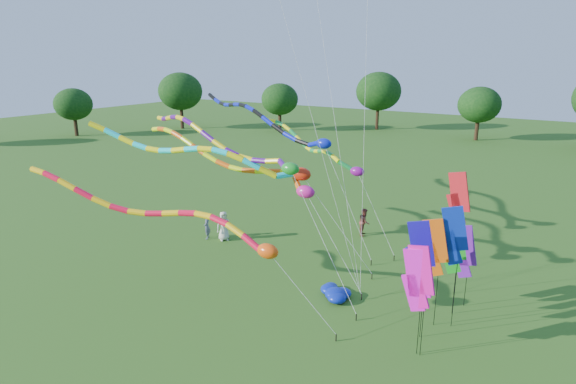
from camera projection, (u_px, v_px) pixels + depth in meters
The scene contains 20 objects.
ground at pixel (265, 322), 20.12m from camera, with size 160.00×160.00×0.00m, color #245516.
tree_ring at pixel (213, 208), 16.19m from camera, with size 121.46×121.09×9.58m.
tube_kite_red at pixel (173, 218), 20.70m from camera, with size 14.70×2.80×6.25m.
tube_kite_orange at pixel (240, 164), 25.51m from camera, with size 15.13×2.23×7.21m.
tube_kite_purple at pixel (229, 144), 23.79m from camera, with size 14.48×3.35×8.24m.
tube_kite_blue at pixel (267, 121), 30.59m from camera, with size 16.17×6.26×8.54m.
tube_kite_cyan at pixel (219, 158), 23.99m from camera, with size 14.20×4.82×7.86m.
tube_kite_green at pixel (322, 151), 30.43m from camera, with size 11.82×5.61×6.86m.
banner_pole_green at pixel (452, 246), 20.00m from camera, with size 1.15×0.36×4.35m.
banner_pole_magenta_b at pixel (416, 280), 17.32m from camera, with size 1.16×0.14×4.19m.
banner_pole_blue_a at pixel (420, 251), 18.16m from camera, with size 1.16×0.26×4.87m.
banner_pole_red at pixel (458, 199), 21.45m from camera, with size 1.16×0.29×5.86m.
banner_pole_blue_b at pixel (454, 236), 18.81m from camera, with size 1.14×0.38×5.19m.
banner_pole_violet at pixel (464, 252), 20.87m from camera, with size 1.16×0.13×3.79m.
banner_pole_magenta_a at pixel (420, 277), 17.20m from camera, with size 1.16×0.28×4.35m.
banner_pole_orange at pixel (434, 248), 19.08m from camera, with size 1.16×0.27×4.64m.
blue_nylon_heap at pixel (329, 291), 22.35m from camera, with size 1.52×1.19×0.49m.
person_a at pixel (224, 226), 28.85m from camera, with size 0.87×0.57×1.79m, color silver.
person_b at pixel (207, 226), 29.11m from camera, with size 0.57×0.37×1.56m, color #454C61.
person_c at pixel (364, 222), 29.71m from camera, with size 0.83×0.64×1.70m, color brown.
Camera 1 is at (10.44, -14.55, 10.71)m, focal length 30.00 mm.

